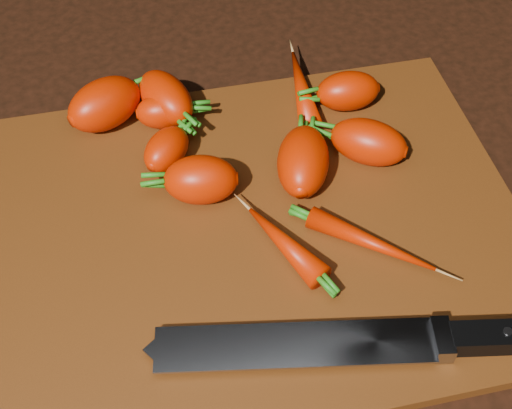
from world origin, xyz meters
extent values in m
cube|color=black|center=(0.00, 0.00, -0.01)|extent=(2.00, 2.00, 0.01)
cube|color=brown|center=(0.00, 0.00, 0.01)|extent=(0.50, 0.40, 0.01)
ellipsoid|color=red|center=(-0.13, 0.17, 0.04)|extent=(0.10, 0.09, 0.05)
ellipsoid|color=red|center=(-0.05, 0.05, 0.04)|extent=(0.08, 0.06, 0.05)
ellipsoid|color=red|center=(-0.06, 0.17, 0.04)|extent=(0.07, 0.09, 0.05)
ellipsoid|color=red|center=(0.05, 0.05, 0.04)|extent=(0.07, 0.10, 0.05)
ellipsoid|color=red|center=(0.13, 0.14, 0.03)|extent=(0.07, 0.05, 0.04)
ellipsoid|color=red|center=(-0.07, 0.15, 0.03)|extent=(0.06, 0.04, 0.04)
ellipsoid|color=red|center=(0.13, 0.06, 0.03)|extent=(0.09, 0.08, 0.05)
ellipsoid|color=red|center=(0.09, 0.17, 0.02)|extent=(0.04, 0.12, 0.03)
ellipsoid|color=red|center=(0.09, -0.05, 0.02)|extent=(0.11, 0.10, 0.02)
ellipsoid|color=red|center=(0.02, -0.04, 0.02)|extent=(0.07, 0.10, 0.03)
ellipsoid|color=red|center=(-0.07, 0.10, 0.03)|extent=(0.07, 0.07, 0.04)
cube|color=gray|center=(-0.11, -0.12, 0.02)|extent=(0.23, 0.08, 0.00)
cube|color=gray|center=(0.01, -0.14, 0.02)|extent=(0.02, 0.04, 0.02)
cube|color=black|center=(0.08, -0.15, 0.02)|extent=(0.13, 0.05, 0.02)
cylinder|color=#B2B2B7|center=(0.06, -0.15, 0.03)|extent=(0.01, 0.01, 0.00)
camera|label=1|loc=(-0.09, -0.41, 0.54)|focal=50.00mm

